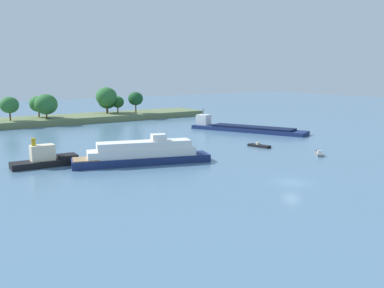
# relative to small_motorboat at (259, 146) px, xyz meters

# --- Properties ---
(ground_plane) EXTENTS (400.00, 400.00, 0.00)m
(ground_plane) POSITION_rel_small_motorboat_xyz_m (-16.31, -23.66, -0.26)
(ground_plane) COLOR slate
(treeline_island) EXTENTS (77.37, 15.79, 10.52)m
(treeline_island) POSITION_rel_small_motorboat_xyz_m (-11.80, 66.07, 2.59)
(treeline_island) COLOR #66754C
(treeline_island) RESTS_ON ground
(small_motorboat) EXTENTS (2.59, 5.27, 0.96)m
(small_motorboat) POSITION_rel_small_motorboat_xyz_m (0.00, 0.00, 0.00)
(small_motorboat) COLOR black
(small_motorboat) RESTS_ON ground
(tugboat) EXTENTS (11.05, 3.91, 4.82)m
(tugboat) POSITION_rel_small_motorboat_xyz_m (-41.80, 6.85, 0.96)
(tugboat) COLOR black
(tugboat) RESTS_ON ground
(white_riverboat) EXTENTS (23.52, 11.20, 6.38)m
(white_riverboat) POSITION_rel_small_motorboat_xyz_m (-27.77, -0.62, 1.43)
(white_riverboat) COLOR navy
(white_riverboat) RESTS_ON ground
(fishing_skiff) EXTENTS (3.31, 3.61, 0.99)m
(fishing_skiff) POSITION_rel_small_motorboat_xyz_m (2.96, -12.91, 0.02)
(fishing_skiff) COLOR slate
(fishing_skiff) RESTS_ON ground
(cargo_barge) EXTENTS (17.70, 30.81, 5.55)m
(cargo_barge) POSITION_rel_small_motorboat_xyz_m (13.24, 19.53, 0.58)
(cargo_barge) COLOR navy
(cargo_barge) RESTS_ON ground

